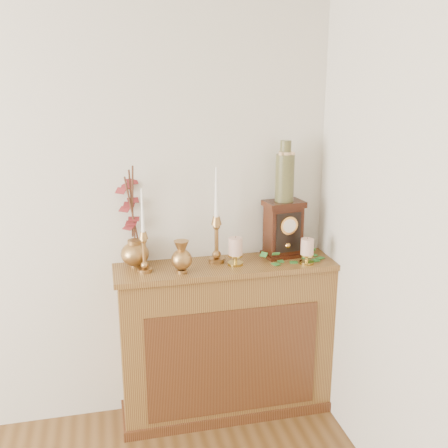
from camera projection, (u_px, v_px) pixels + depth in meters
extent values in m
cube|color=olive|center=(227.00, 342.00, 3.02)|extent=(1.20, 0.30, 0.90)
cube|color=#583219|center=(233.00, 362.00, 2.89)|extent=(0.96, 0.01, 0.63)
cube|color=olive|center=(227.00, 266.00, 2.90)|extent=(1.24, 0.34, 0.03)
cube|color=#583219|center=(227.00, 405.00, 3.14)|extent=(1.23, 0.33, 0.06)
cylinder|color=#A37741|center=(145.00, 270.00, 2.77)|extent=(0.08, 0.08, 0.02)
sphere|color=#A37741|center=(145.00, 265.00, 2.76)|extent=(0.04, 0.04, 0.04)
cylinder|color=#A37741|center=(144.00, 253.00, 2.74)|extent=(0.02, 0.02, 0.13)
sphere|color=#A37741|center=(144.00, 241.00, 2.72)|extent=(0.03, 0.03, 0.03)
cone|color=#A37741|center=(143.00, 235.00, 2.72)|extent=(0.05, 0.05, 0.04)
cone|color=white|center=(142.00, 211.00, 2.68)|extent=(0.02, 0.02, 0.23)
cylinder|color=#A37741|center=(217.00, 260.00, 2.92)|extent=(0.09, 0.09, 0.02)
sphere|color=#A37741|center=(217.00, 254.00, 2.91)|extent=(0.05, 0.05, 0.05)
cylinder|color=#A37741|center=(216.00, 241.00, 2.89)|extent=(0.02, 0.02, 0.16)
sphere|color=#A37741|center=(216.00, 226.00, 2.86)|extent=(0.04, 0.04, 0.04)
cone|color=#A37741|center=(216.00, 221.00, 2.85)|extent=(0.06, 0.06, 0.04)
cone|color=white|center=(216.00, 193.00, 2.81)|extent=(0.02, 0.02, 0.28)
cylinder|color=#A37741|center=(182.00, 271.00, 2.75)|extent=(0.06, 0.06, 0.02)
sphere|color=#A37741|center=(182.00, 260.00, 2.73)|extent=(0.11, 0.11, 0.11)
cone|color=#A37741|center=(181.00, 246.00, 2.71)|extent=(0.08, 0.08, 0.05)
cylinder|color=#A37741|center=(136.00, 265.00, 2.85)|extent=(0.07, 0.07, 0.01)
ellipsoid|color=#A37741|center=(135.00, 254.00, 2.83)|extent=(0.15, 0.15, 0.13)
cylinder|color=#A37741|center=(134.00, 242.00, 2.82)|extent=(0.07, 0.07, 0.03)
cylinder|color=#472819|center=(131.00, 209.00, 2.77)|extent=(0.07, 0.08, 0.36)
cylinder|color=#472819|center=(132.00, 206.00, 2.77)|extent=(0.03, 0.08, 0.40)
cylinder|color=#472819|center=(133.00, 203.00, 2.77)|extent=(0.02, 0.14, 0.42)
cylinder|color=gold|center=(235.00, 264.00, 2.87)|extent=(0.09, 0.09, 0.02)
cylinder|color=gold|center=(235.00, 259.00, 2.86)|extent=(0.02, 0.02, 0.04)
cylinder|color=gold|center=(235.00, 255.00, 2.86)|extent=(0.08, 0.08, 0.01)
cylinder|color=beige|center=(235.00, 246.00, 2.84)|extent=(0.08, 0.08, 0.09)
cylinder|color=#472819|center=(236.00, 237.00, 2.83)|extent=(0.00, 0.00, 0.01)
cylinder|color=gold|center=(307.00, 262.00, 2.89)|extent=(0.08, 0.08, 0.01)
cylinder|color=gold|center=(307.00, 258.00, 2.88)|extent=(0.02, 0.02, 0.04)
cylinder|color=gold|center=(307.00, 255.00, 2.88)|extent=(0.07, 0.07, 0.01)
cylinder|color=beige|center=(307.00, 247.00, 2.86)|extent=(0.07, 0.07, 0.09)
cylinder|color=#472819|center=(308.00, 238.00, 2.85)|extent=(0.00, 0.00, 0.01)
cube|color=#2D732C|center=(266.00, 265.00, 2.86)|extent=(0.05, 0.05, 0.00)
cube|color=#2D732C|center=(266.00, 265.00, 2.86)|extent=(0.04, 0.04, 0.00)
cube|color=#2D732C|center=(304.00, 263.00, 2.89)|extent=(0.05, 0.05, 0.00)
cube|color=#2D732C|center=(306.00, 260.00, 2.93)|extent=(0.06, 0.05, 0.00)
cube|color=#2D732C|center=(282.00, 264.00, 2.87)|extent=(0.04, 0.05, 0.00)
cube|color=#2D732C|center=(275.00, 263.00, 2.89)|extent=(0.05, 0.05, 0.00)
cube|color=#2D732C|center=(258.00, 258.00, 2.97)|extent=(0.05, 0.06, 0.00)
cube|color=#2D732C|center=(298.00, 260.00, 2.95)|extent=(0.05, 0.04, 0.00)
cube|color=#2D732C|center=(318.00, 261.00, 2.92)|extent=(0.05, 0.05, 0.00)
cube|color=#2D732C|center=(264.00, 255.00, 2.91)|extent=(0.05, 0.04, 0.02)
cube|color=#2D732C|center=(276.00, 254.00, 2.86)|extent=(0.04, 0.03, 0.02)
cube|color=#2D732C|center=(312.00, 250.00, 2.96)|extent=(0.04, 0.05, 0.02)
cube|color=#37170B|center=(282.00, 254.00, 3.02)|extent=(0.23, 0.18, 0.02)
cube|color=#37170B|center=(283.00, 231.00, 2.98)|extent=(0.21, 0.15, 0.28)
cube|color=#37170B|center=(284.00, 204.00, 2.94)|extent=(0.23, 0.18, 0.03)
cube|color=black|center=(288.00, 233.00, 2.92)|extent=(0.15, 0.02, 0.23)
cylinder|color=gold|center=(289.00, 226.00, 2.90)|extent=(0.10, 0.02, 0.10)
cylinder|color=silver|center=(289.00, 226.00, 2.90)|extent=(0.08, 0.01, 0.08)
sphere|color=gold|center=(288.00, 245.00, 2.94)|extent=(0.03, 0.03, 0.03)
cylinder|color=#183023|center=(285.00, 178.00, 2.90)|extent=(0.10, 0.10, 0.26)
cylinder|color=#183023|center=(286.00, 149.00, 2.85)|extent=(0.06, 0.06, 0.09)
cylinder|color=tan|center=(285.00, 153.00, 2.86)|extent=(0.07, 0.07, 0.02)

